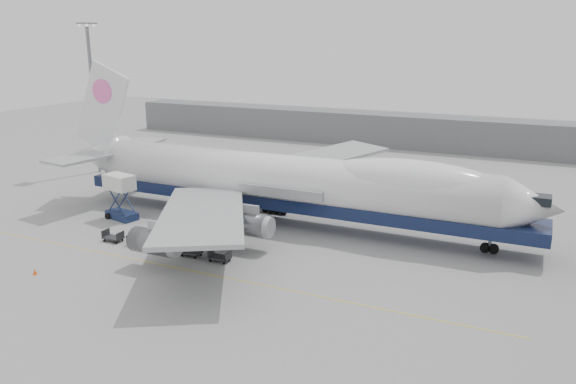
% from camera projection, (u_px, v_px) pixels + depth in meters
% --- Properties ---
extents(ground, '(260.00, 260.00, 0.00)m').
position_uv_depth(ground, '(239.00, 254.00, 61.82)').
color(ground, gray).
rests_on(ground, ground).
extents(apron_line, '(60.00, 0.15, 0.01)m').
position_uv_depth(apron_line, '(210.00, 274.00, 56.57)').
color(apron_line, gold).
rests_on(apron_line, ground).
extents(hangar, '(110.00, 8.00, 7.00)m').
position_uv_depth(hangar, '(354.00, 127.00, 126.18)').
color(hangar, slate).
rests_on(hangar, ground).
extents(floodlight_mast, '(2.40, 2.40, 25.43)m').
position_uv_depth(floodlight_mast, '(93.00, 91.00, 95.98)').
color(floodlight_mast, slate).
rests_on(floodlight_mast, ground).
extents(airliner, '(67.00, 55.30, 19.98)m').
position_uv_depth(airliner, '(290.00, 181.00, 70.56)').
color(airliner, white).
rests_on(airliner, ground).
extents(catering_truck, '(4.81, 3.76, 5.98)m').
position_uv_depth(catering_truck, '(120.00, 194.00, 73.03)').
color(catering_truck, navy).
rests_on(catering_truck, ground).
extents(traffic_cone, '(0.42, 0.42, 0.62)m').
position_uv_depth(traffic_cone, '(35.00, 272.00, 56.53)').
color(traffic_cone, '#FF4A0D').
rests_on(traffic_cone, ground).
extents(dolly_0, '(2.30, 1.35, 1.30)m').
position_uv_depth(dolly_0, '(113.00, 237.00, 65.62)').
color(dolly_0, '#2D2D30').
rests_on(dolly_0, ground).
extents(dolly_1, '(2.30, 1.35, 1.30)m').
position_uv_depth(dolly_1, '(138.00, 242.00, 64.15)').
color(dolly_1, '#2D2D30').
rests_on(dolly_1, ground).
extents(dolly_2, '(2.30, 1.35, 1.30)m').
position_uv_depth(dolly_2, '(164.00, 246.00, 62.68)').
color(dolly_2, '#2D2D30').
rests_on(dolly_2, ground).
extents(dolly_3, '(2.30, 1.35, 1.30)m').
position_uv_depth(dolly_3, '(191.00, 251.00, 61.21)').
color(dolly_3, '#2D2D30').
rests_on(dolly_3, ground).
extents(dolly_4, '(2.30, 1.35, 1.30)m').
position_uv_depth(dolly_4, '(220.00, 257.00, 59.75)').
color(dolly_4, '#2D2D30').
rests_on(dolly_4, ground).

